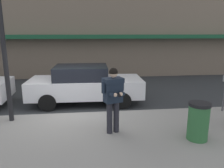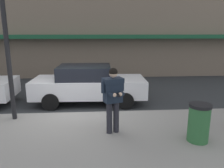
{
  "view_description": "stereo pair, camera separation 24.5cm",
  "coord_description": "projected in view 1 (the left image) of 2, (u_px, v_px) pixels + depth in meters",
  "views": [
    {
      "loc": [
        0.67,
        -7.39,
        2.82
      ],
      "look_at": [
        1.31,
        -1.76,
        1.49
      ],
      "focal_mm": 35.0,
      "sensor_mm": 36.0,
      "label": 1
    },
    {
      "loc": [
        0.91,
        -7.41,
        2.82
      ],
      "look_at": [
        1.31,
        -1.76,
        1.49
      ],
      "focal_mm": 35.0,
      "sensor_mm": 36.0,
      "label": 2
    }
  ],
  "objects": [
    {
      "name": "trash_bin",
      "position": [
        198.0,
        121.0,
        5.54
      ],
      "size": [
        0.55,
        0.55,
        0.98
      ],
      "color": "#2D6638",
      "rests_on": "sidewalk"
    },
    {
      "name": "street_lamp_post",
      "position": [
        1.0,
        21.0,
        6.18
      ],
      "size": [
        0.36,
        0.36,
        4.88
      ],
      "color": "black",
      "rests_on": "sidewalk"
    },
    {
      "name": "storefront_facade",
      "position": [
        90.0,
        0.0,
        14.89
      ],
      "size": [
        28.0,
        4.7,
        10.07
      ],
      "color": "#756656",
      "rests_on": "ground"
    },
    {
      "name": "sidewalk",
      "position": [
        104.0,
        155.0,
        5.06
      ],
      "size": [
        32.0,
        5.3,
        0.14
      ],
      "primitive_type": "cube",
      "color": "gray",
      "rests_on": "ground"
    },
    {
      "name": "parked_sedan_mid",
      "position": [
        85.0,
        84.0,
        8.86
      ],
      "size": [
        4.55,
        2.03,
        1.54
      ],
      "color": "silver",
      "rests_on": "ground"
    },
    {
      "name": "curb_paint_line",
      "position": [
        98.0,
        113.0,
        7.88
      ],
      "size": [
        28.0,
        0.12,
        0.01
      ],
      "primitive_type": "cube",
      "color": "silver",
      "rests_on": "ground"
    },
    {
      "name": "ground_plane",
      "position": [
        70.0,
        115.0,
        7.72
      ],
      "size": [
        80.0,
        80.0,
        0.0
      ],
      "primitive_type": "plane",
      "color": "#2B2D30"
    },
    {
      "name": "man_texting_on_phone",
      "position": [
        113.0,
        94.0,
        5.78
      ],
      "size": [
        0.62,
        0.65,
        1.81
      ],
      "color": "#23232B",
      "rests_on": "sidewalk"
    }
  ]
}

